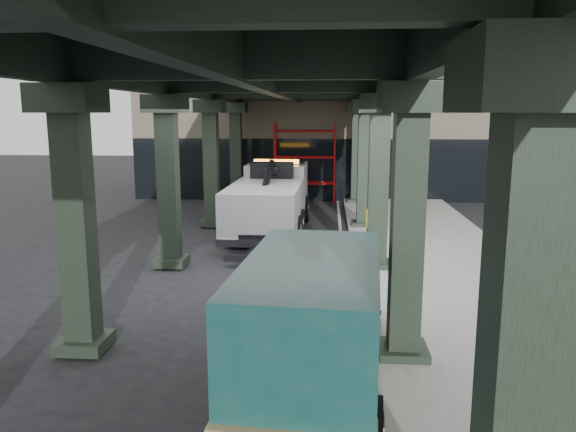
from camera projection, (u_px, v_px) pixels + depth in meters
The scene contains 8 objects.
ground at pixel (280, 291), 14.42m from camera, with size 90.00×90.00×0.00m, color black.
sidewalk at pixel (442, 270), 16.05m from camera, with size 5.00×40.00×0.15m, color gray.
lane_stripe at pixel (344, 270), 16.26m from camera, with size 0.12×38.00×0.01m, color silver.
viaduct at pixel (271, 77), 15.42m from camera, with size 7.40×32.00×6.40m.
building at pixel (343, 121), 33.17m from camera, with size 22.00×10.00×8.00m, color #C6B793.
scaffolding at pixel (305, 161), 28.40m from camera, with size 3.08×0.88×4.00m.
tow_truck at pixel (271, 198), 21.13m from camera, with size 2.69×8.54×2.78m.
towed_van at pixel (314, 317), 9.15m from camera, with size 2.62×5.75×2.27m.
Camera 1 is at (1.21, -13.78, 4.50)m, focal length 35.00 mm.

